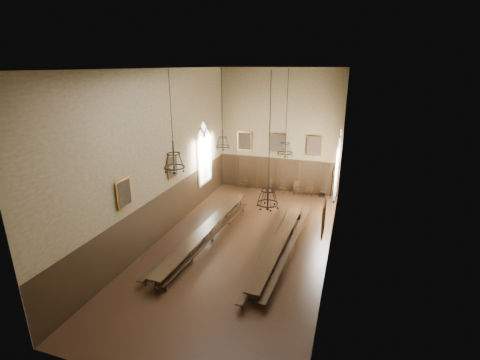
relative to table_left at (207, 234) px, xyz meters
The scene contains 32 objects.
floor 1.96m from the table_left, ahead, with size 9.00×18.00×0.02m, color black.
ceiling 8.81m from the table_left, ahead, with size 9.00×18.00×0.02m, color black.
wall_back 10.14m from the table_left, 78.11° to the left, with size 9.00×0.02×9.00m, color #887753.
wall_front 10.01m from the table_left, 77.92° to the right, with size 9.00×0.02×9.00m, color #887753.
wall_left 4.85m from the table_left, behind, with size 0.02×18.00×9.00m, color #887753.
wall_right 7.62m from the table_left, ahead, with size 0.02×18.00×9.00m, color #887753.
wainscot_panelling 2.09m from the table_left, ahead, with size 9.00×18.00×2.50m, color black, non-canonical shape.
table_left is the anchor object (origin of this frame).
table_right 4.02m from the table_left, ahead, with size 0.95×9.37×0.73m.
bench_left_outer 0.74m from the table_left, 164.17° to the left, with size 0.83×10.51×0.47m.
bench_left_inner 0.42m from the table_left, 22.30° to the right, with size 0.96×9.81×0.44m.
bench_right_inner 3.45m from the table_left, ahead, with size 0.42×10.39×0.47m.
bench_right_outer 4.56m from the table_left, ahead, with size 0.75×10.21×0.46m.
chair_1 8.58m from the table_left, 93.82° to the left, with size 0.56×0.56×0.99m.
chair_3 8.67m from the table_left, 80.55° to the left, with size 0.54×0.54×1.00m.
chair_4 8.91m from the table_left, 74.29° to the left, with size 0.46×0.46×0.96m.
chair_5 9.32m from the table_left, 68.20° to the left, with size 0.54×0.54×0.99m.
chair_6 9.71m from the table_left, 63.03° to the left, with size 0.45×0.45×0.98m.
chair_7 10.16m from the table_left, 57.94° to the left, with size 0.45×0.45×0.97m.
chandelier_back_left 5.42m from the table_left, 93.06° to the left, with size 0.82×0.82×4.53m.
chandelier_back_right 6.29m from the table_left, 32.32° to the left, with size 0.82×0.82×4.48m.
chandelier_front_left 5.51m from the table_left, 95.07° to the right, with size 0.93×0.93×4.24m.
chandelier_front_right 6.17m from the table_left, 35.58° to the right, with size 0.88×0.88×5.35m.
portrait_back_0 9.56m from the table_left, 94.39° to the left, with size 1.10×0.12×1.40m.
portrait_back_1 9.73m from the table_left, 77.95° to the left, with size 1.10×0.12×1.40m.
portrait_back_2 10.55m from the table_left, 63.25° to the left, with size 1.10×0.12×1.40m.
portrait_left_0 4.25m from the table_left, 156.50° to the left, with size 0.12×1.00×1.30m.
portrait_left_1 5.35m from the table_left, 125.76° to the right, with size 0.12×1.00×1.30m.
portrait_right_0 7.18m from the table_left, ahead, with size 0.12×1.00×1.30m.
portrait_right_1 7.88m from the table_left, 28.57° to the right, with size 0.12×1.00×1.30m.
window_right 8.96m from the table_left, 41.31° to the left, with size 0.20×2.20×4.60m, color white, non-canonical shape.
window_left 6.81m from the table_left, 114.31° to the left, with size 0.20×2.20×4.60m, color white, non-canonical shape.
Camera 1 is at (5.07, -15.72, 9.17)m, focal length 26.00 mm.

